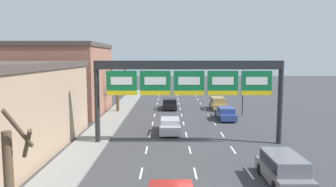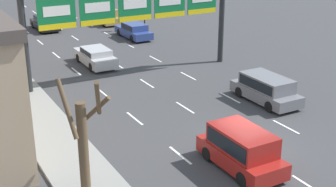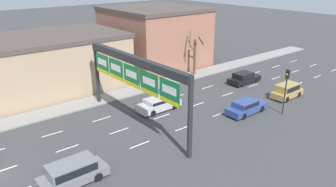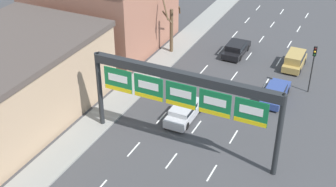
% 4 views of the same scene
% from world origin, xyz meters
% --- Properties ---
extents(lane_dashes, '(6.72, 67.00, 0.01)m').
position_xyz_m(lane_dashes, '(-0.00, 13.50, 0.01)').
color(lane_dashes, white).
rests_on(lane_dashes, ground_plane).
extents(sign_gantry, '(15.21, 0.70, 6.76)m').
position_xyz_m(sign_gantry, '(-0.00, 12.86, 5.48)').
color(sign_gantry, '#232628').
rests_on(sign_gantry, ground_plane).
extents(building_far, '(13.64, 12.82, 8.72)m').
position_xyz_m(building_far, '(-16.49, 27.55, 4.37)').
color(building_far, '#9E6651').
rests_on(building_far, ground_plane).
extents(car_blue, '(1.82, 4.86, 1.42)m').
position_xyz_m(car_blue, '(4.85, 23.24, 0.76)').
color(car_blue, navy).
rests_on(car_blue, ground_plane).
extents(car_silver, '(1.90, 4.75, 1.38)m').
position_xyz_m(car_silver, '(-1.48, 16.69, 0.75)').
color(car_silver, '#B7B7BC').
rests_on(car_silver, ground_plane).
extents(car_black, '(1.95, 4.68, 1.44)m').
position_xyz_m(car_black, '(-1.44, 30.78, 0.77)').
color(car_black, black).
rests_on(car_black, ground_plane).
extents(suv_gold, '(1.81, 4.13, 1.66)m').
position_xyz_m(suv_gold, '(5.02, 30.45, 0.92)').
color(suv_gold, '#A88947').
rests_on(suv_gold, ground_plane).
extents(suv_grey, '(1.96, 4.68, 1.64)m').
position_xyz_m(suv_grey, '(4.77, 4.43, 0.92)').
color(suv_grey, slate).
rests_on(suv_grey, ground_plane).
extents(traffic_light_near_gantry, '(0.30, 0.35, 4.74)m').
position_xyz_m(traffic_light_near_gantry, '(7.36, 25.99, 3.38)').
color(traffic_light_near_gantry, black).
rests_on(traffic_light_near_gantry, ground_plane).
extents(tree_bare_closest, '(2.29, 2.27, 5.96)m').
position_xyz_m(tree_bare_closest, '(-8.09, 28.16, 3.06)').
color(tree_bare_closest, brown).
rests_on(tree_bare_closest, sidewalk_left).
extents(tree_bare_second, '(1.95, 2.16, 4.92)m').
position_xyz_m(tree_bare_second, '(-8.27, -0.05, 2.52)').
color(tree_bare_second, brown).
rests_on(tree_bare_second, sidewalk_left).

